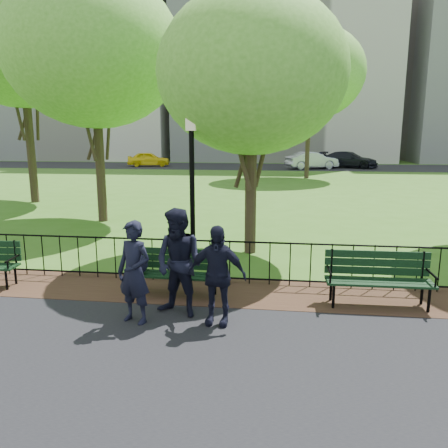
# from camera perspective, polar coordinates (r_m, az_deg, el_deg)

# --- Properties ---
(ground) EXTENTS (120.00, 120.00, 0.00)m
(ground) POSITION_cam_1_polar(r_m,az_deg,el_deg) (7.30, -9.14, -12.53)
(ground) COLOR #3A681B
(dirt_strip) EXTENTS (60.00, 1.60, 0.01)m
(dirt_strip) POSITION_cam_1_polar(r_m,az_deg,el_deg) (8.64, -6.32, -8.47)
(dirt_strip) COLOR #341F15
(dirt_strip) RESTS_ON ground
(far_street) EXTENTS (70.00, 9.00, 0.01)m
(far_street) POSITION_cam_1_polar(r_m,az_deg,el_deg) (41.53, 4.65, 7.48)
(far_street) COLOR black
(far_street) RESTS_ON ground
(iron_fence) EXTENTS (24.06, 0.06, 1.00)m
(iron_fence) POSITION_cam_1_polar(r_m,az_deg,el_deg) (8.95, -5.64, -4.46)
(iron_fence) COLOR black
(iron_fence) RESTS_ON ground
(apartment_west) EXTENTS (22.00, 15.00, 26.00)m
(apartment_west) POSITION_cam_1_polar(r_m,az_deg,el_deg) (60.26, -17.36, 20.70)
(apartment_west) COLOR silver
(apartment_west) RESTS_ON ground
(apartment_mid) EXTENTS (24.00, 15.00, 30.00)m
(apartment_mid) POSITION_cam_1_polar(r_m,az_deg,el_deg) (55.69, 7.89, 23.99)
(apartment_mid) COLOR beige
(apartment_mid) RESTS_ON ground
(park_bench_main) EXTENTS (1.69, 0.58, 0.94)m
(park_bench_main) POSITION_cam_1_polar(r_m,az_deg,el_deg) (8.24, -7.95, -5.46)
(park_bench_main) COLOR black
(park_bench_main) RESTS_ON ground
(park_bench_right_a) EXTENTS (1.83, 0.59, 1.03)m
(park_bench_right_a) POSITION_cam_1_polar(r_m,az_deg,el_deg) (8.16, 19.50, -6.03)
(park_bench_right_a) COLOR black
(park_bench_right_a) RESTS_ON ground
(lamppost) EXTENTS (0.31, 0.31, 3.45)m
(lamppost) POSITION_cam_1_polar(r_m,az_deg,el_deg) (9.90, -4.19, 5.25)
(lamppost) COLOR black
(lamppost) RESTS_ON ground
(tree_near_w) EXTENTS (5.80, 5.80, 8.08)m
(tree_near_w) POSITION_cam_1_polar(r_m,az_deg,el_deg) (15.81, -16.66, 20.77)
(tree_near_w) COLOR #2D2116
(tree_near_w) RESTS_ON ground
(tree_near_e) EXTENTS (4.54, 4.54, 6.33)m
(tree_near_e) POSITION_cam_1_polar(r_m,az_deg,el_deg) (10.96, 3.70, 19.04)
(tree_near_e) COLOR #2D2116
(tree_near_e) RESTS_ON ground
(tree_mid_w) EXTENTS (7.47, 7.47, 10.41)m
(tree_mid_w) POSITION_cam_1_polar(r_m,az_deg,el_deg) (21.56, -25.06, 21.98)
(tree_mid_w) COLOR #2D2116
(tree_mid_w) RESTS_ON ground
(tree_far_e) EXTENTS (7.18, 7.18, 10.01)m
(tree_far_e) POSITION_cam_1_polar(r_m,az_deg,el_deg) (31.05, 11.21, 18.77)
(tree_far_e) COLOR #2D2116
(tree_far_e) RESTS_ON ground
(person_left) EXTENTS (0.70, 0.57, 1.65)m
(person_left) POSITION_cam_1_polar(r_m,az_deg,el_deg) (7.07, -11.65, -6.20)
(person_left) COLOR black
(person_left) RESTS_ON asphalt_path
(person_mid) EXTENTS (0.98, 0.72, 1.80)m
(person_mid) POSITION_cam_1_polar(r_m,az_deg,el_deg) (7.19, -5.83, -5.08)
(person_mid) COLOR black
(person_mid) RESTS_ON asphalt_path
(person_right) EXTENTS (0.97, 0.47, 1.60)m
(person_right) POSITION_cam_1_polar(r_m,az_deg,el_deg) (6.87, -0.97, -6.69)
(person_right) COLOR black
(person_right) RESTS_ON asphalt_path
(taxi) EXTENTS (4.19, 2.35, 1.35)m
(taxi) POSITION_cam_1_polar(r_m,az_deg,el_deg) (42.31, -9.79, 8.35)
(taxi) COLOR yellow
(taxi) RESTS_ON far_street
(sedan_silver) EXTENTS (4.79, 3.20, 1.49)m
(sedan_silver) POSITION_cam_1_polar(r_m,az_deg,el_deg) (39.23, 11.41, 8.16)
(sedan_silver) COLOR #B2B5BB
(sedan_silver) RESTS_ON far_street
(sedan_dark) EXTENTS (5.42, 3.80, 1.46)m
(sedan_dark) POSITION_cam_1_polar(r_m,az_deg,el_deg) (41.27, 16.00, 8.07)
(sedan_dark) COLOR black
(sedan_dark) RESTS_ON far_street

